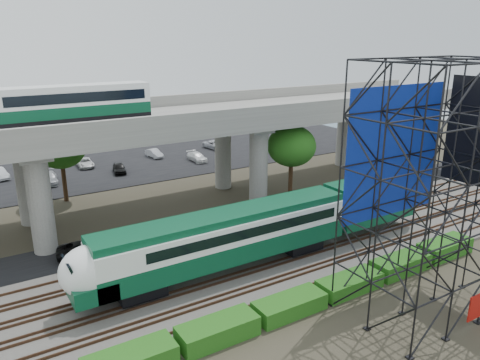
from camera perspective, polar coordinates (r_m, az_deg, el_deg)
ground at (r=32.39m, az=-0.18°, el=-12.87°), size 140.00×140.00×0.00m
ballast_bed at (r=33.84m, az=-1.99°, el=-11.28°), size 90.00×12.00×0.20m
service_road at (r=40.74m, az=-8.00°, el=-6.41°), size 90.00×5.00×0.08m
parking_lot at (r=61.87m, az=-16.94°, el=1.23°), size 90.00×18.00×0.08m
harbor_water at (r=82.82m, az=-21.03°, el=4.72°), size 140.00×40.00×0.03m
rail_tracks at (r=33.76m, az=-1.99°, el=-11.01°), size 90.00×9.52×0.16m
commuter_train at (r=33.78m, az=1.57°, el=-6.09°), size 29.30×3.06×4.30m
overpass at (r=43.11m, az=-11.98°, el=6.09°), size 80.00×12.00×12.40m
scaffold_tower at (r=29.30m, az=22.42°, el=-1.52°), size 9.36×6.36×15.00m
hedge_strip at (r=29.58m, az=6.07°, el=-14.89°), size 34.60×1.80×1.20m
trees at (r=42.64m, az=-17.18°, el=1.92°), size 40.94×16.94×7.69m
suv at (r=37.64m, az=-18.00°, el=-8.06°), size 4.98×3.25×1.27m
parked_cars at (r=61.55m, az=-15.75°, el=1.87°), size 39.18×9.54×1.25m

